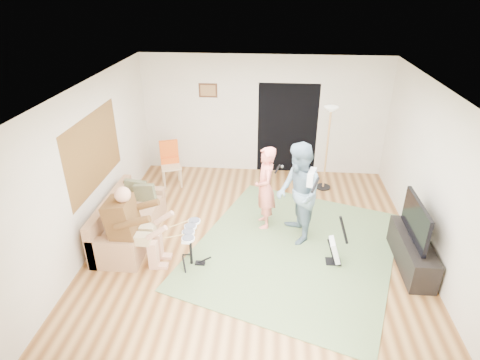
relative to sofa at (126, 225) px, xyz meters
The scene contains 19 objects.
floor 2.30m from the sofa, ahead, with size 6.00×6.00×0.00m, color brown.
walls 2.53m from the sofa, ahead, with size 5.50×6.00×2.70m, color beige, non-canonical shape.
ceiling 3.35m from the sofa, ahead, with size 6.00×6.00×0.00m, color white.
window_blinds 1.39m from the sofa, 154.21° to the left, with size 2.05×2.05×0.00m, color brown.
doorway 4.21m from the sofa, 46.73° to the left, with size 2.10×2.10×0.00m, color black.
picture_frame 3.58m from the sofa, 71.04° to the left, with size 0.42×0.03×0.32m, color #3F2314.
area_rug 2.96m from the sofa, ahead, with size 3.16×3.67×0.02m, color #587245.
sofa is the anchor object (origin of this frame).
drummer 0.82m from the sofa, 57.52° to the right, with size 0.88×0.49×1.36m.
drum_kit 1.44m from the sofa, 26.83° to the right, with size 0.38×0.68×0.70m.
singer 2.54m from the sofa, 14.08° to the left, with size 0.57×0.37×1.56m, color #FF7D6E.
microphone 2.83m from the sofa, 13.04° to the left, with size 0.06×0.06×0.24m, color black, non-canonical shape.
guitarist 3.05m from the sofa, ahead, with size 0.87×0.67×1.78m, color #6B889D.
guitar_held 3.32m from the sofa, ahead, with size 0.12×0.60×0.26m, color white, non-canonical shape.
guitar_spare 3.60m from the sofa, ahead, with size 0.32×0.29×0.89m.
torchiere_lamp 4.39m from the sofa, 31.14° to the left, with size 0.33×0.33×1.83m.
dining_chair 2.12m from the sofa, 81.35° to the left, with size 0.54×0.57×0.99m.
tv_cabinet 4.80m from the sofa, ahead, with size 0.40×1.40×0.50m, color black.
television 4.79m from the sofa, ahead, with size 0.06×1.09×0.61m, color black.
Camera 1 is at (0.23, -5.75, 4.14)m, focal length 30.00 mm.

